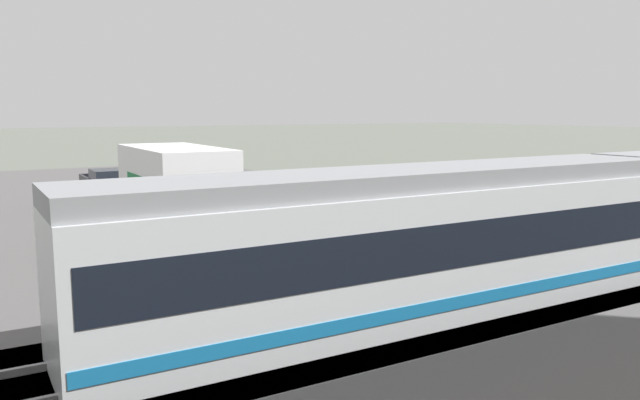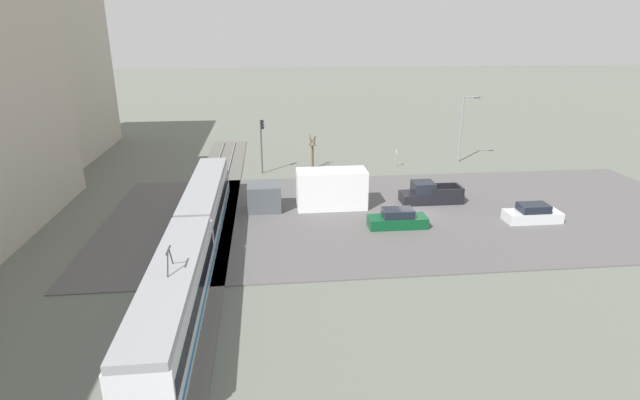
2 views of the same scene
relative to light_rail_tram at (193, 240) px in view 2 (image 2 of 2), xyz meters
name	(u,v)px [view 2 (image 2 of 2)]	position (x,y,z in m)	size (l,w,h in m)	color
ground_plane	(413,213)	(7.63, -17.17, -1.69)	(320.00, 320.00, 0.00)	#60665B
road_surface	(413,213)	(7.63, -17.17, -1.65)	(22.30, 50.93, 0.08)	#565454
rail_bed	(207,221)	(7.63, 0.00, -1.64)	(59.22, 4.40, 0.22)	#5B5954
light_rail_tram	(193,240)	(0.00, 0.00, 0.00)	(30.31, 2.64, 4.45)	silver
box_truck	(315,191)	(9.71, -9.05, -0.07)	(2.62, 10.20, 3.34)	#4C5156
pickup_truck	(430,194)	(10.10, -19.38, -0.89)	(2.08, 5.44, 1.91)	black
sedan_car_0	(533,214)	(4.69, -26.21, -1.01)	(1.83, 4.45, 1.46)	silver
sedan_car_1	(397,219)	(4.66, -15.04, -1.00)	(1.73, 4.59, 1.48)	#0C4723
traffic_light_pole	(262,140)	(21.30, -4.49, 2.02)	(0.28, 0.47, 5.78)	#47474C
street_tree	(313,153)	(22.59, -10.00, 0.05)	(0.92, 0.77, 3.83)	brown
street_lamp_near_crossing	(463,124)	(23.74, -27.46, 2.73)	(0.36, 1.95, 7.61)	gray
no_parking_sign	(396,157)	(22.18, -19.36, -0.46)	(0.32, 0.08, 2.00)	gray
backdrop_office_block	(5,80)	(27.40, 22.87, 7.82)	(28.25, 14.76, 19.03)	#B2A899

